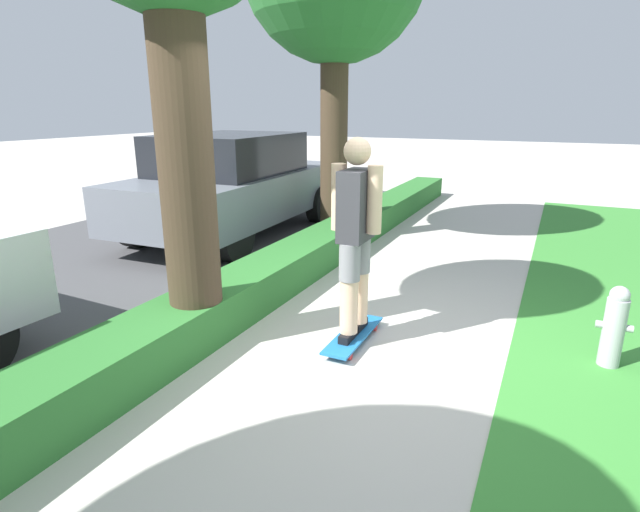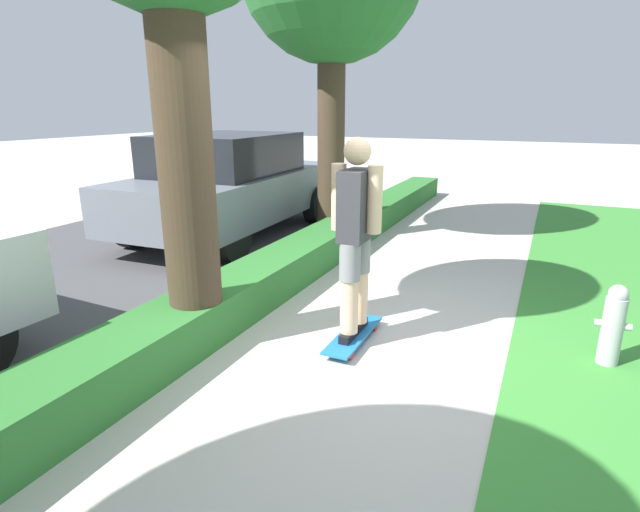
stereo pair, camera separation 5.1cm
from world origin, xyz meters
TOP-DOWN VIEW (x-y plane):
  - ground_plane at (0.00, 0.00)m, footprint 60.00×60.00m
  - street_asphalt at (0.00, 4.20)m, footprint 16.53×5.00m
  - hedge_row at (0.00, 1.60)m, footprint 16.53×0.60m
  - skateboard at (0.07, 0.29)m, footprint 0.92×0.24m
  - skater_person at (0.07, 0.29)m, footprint 0.50×0.44m
  - parked_car_middle at (2.95, 3.55)m, footprint 4.38×2.10m
  - fire_hydrant at (0.57, -1.75)m, footprint 0.17×0.27m

SIDE VIEW (x-z plane):
  - ground_plane at x=0.00m, z-range 0.00..0.00m
  - street_asphalt at x=0.00m, z-range 0.00..0.01m
  - skateboard at x=0.07m, z-range 0.03..0.11m
  - hedge_row at x=0.00m, z-range 0.00..0.41m
  - fire_hydrant at x=0.57m, z-range 0.00..0.69m
  - parked_car_middle at x=2.95m, z-range 0.02..1.65m
  - skater_person at x=0.07m, z-range 0.14..1.86m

